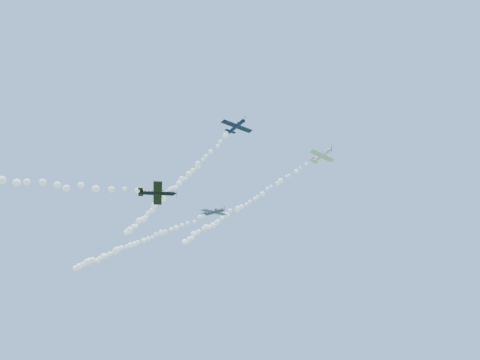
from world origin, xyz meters
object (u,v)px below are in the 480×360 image
Objects in this scene: plane_navy at (237,126)px; plane_black at (158,193)px; plane_white at (322,155)px; plane_grey at (214,212)px.

plane_navy is 21.73m from plane_black.
plane_navy reaches higher than plane_black.
plane_black is at bearing -101.22° from plane_white.
plane_white is at bearing 93.30° from plane_navy.
plane_white is at bearing 11.94° from plane_black.
plane_grey is 1.14× the size of plane_black.
plane_navy is 27.31m from plane_grey.
plane_grey reaches higher than plane_black.
plane_navy is 0.89× the size of plane_grey.
plane_black is (-19.12, -33.33, -17.21)m from plane_white.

